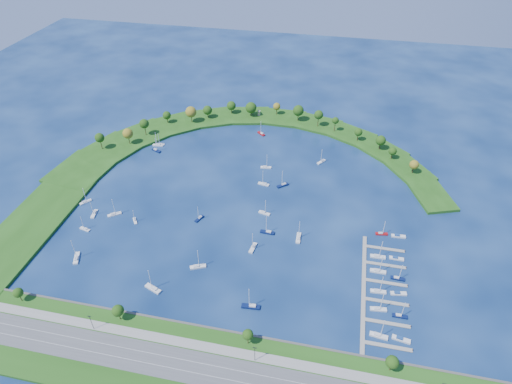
% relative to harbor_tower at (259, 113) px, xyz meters
% --- Properties ---
extents(ground, '(700.00, 700.00, 0.00)m').
position_rel_harbor_tower_xyz_m(ground, '(15.98, -116.06, -4.37)').
color(ground, '#071C44').
rests_on(ground, ground).
extents(south_shoreline, '(420.00, 43.10, 11.60)m').
position_rel_harbor_tower_xyz_m(south_shoreline, '(16.01, -238.94, -3.38)').
color(south_shoreline, '#214B14').
rests_on(south_shoreline, ground).
extents(breakwater, '(286.74, 247.64, 2.00)m').
position_rel_harbor_tower_xyz_m(breakwater, '(-30.35, -67.34, -3.38)').
color(breakwater, '#214B14').
rests_on(breakwater, ground).
extents(breakwater_trees, '(241.95, 92.04, 14.51)m').
position_rel_harbor_tower_xyz_m(breakwater_trees, '(-5.71, -25.49, 6.24)').
color(breakwater_trees, '#382314').
rests_on(breakwater_trees, breakwater).
extents(harbor_tower, '(2.60, 2.60, 4.64)m').
position_rel_harbor_tower_xyz_m(harbor_tower, '(0.00, 0.00, 0.00)').
color(harbor_tower, gray).
rests_on(harbor_tower, breakwater).
extents(dock_system, '(24.28, 82.00, 1.60)m').
position_rel_harbor_tower_xyz_m(dock_system, '(101.28, -177.06, -4.02)').
color(dock_system, gray).
rests_on(dock_system, ground).
extents(moored_boat_0, '(8.06, 4.14, 11.41)m').
position_rel_harbor_tower_xyz_m(moored_boat_0, '(29.95, -127.33, -3.48)').
color(moored_boat_0, silver).
rests_on(moored_boat_0, ground).
extents(moored_boat_1, '(8.39, 2.97, 12.09)m').
position_rel_harbor_tower_xyz_m(moored_boat_1, '(-69.26, -63.15, -3.46)').
color(moored_boat_1, silver).
rests_on(moored_boat_1, ground).
extents(moored_boat_2, '(8.18, 3.38, 11.67)m').
position_rel_harbor_tower_xyz_m(moored_boat_2, '(20.97, -75.89, -3.48)').
color(moored_boat_2, silver).
rests_on(moored_boat_2, ground).
extents(moored_boat_3, '(7.54, 7.03, 11.85)m').
position_rel_harbor_tower_xyz_m(moored_boat_3, '(7.89, -28.19, -3.47)').
color(moored_boat_3, maroon).
rests_on(moored_boat_3, ground).
extents(moored_boat_4, '(8.89, 2.85, 12.92)m').
position_rel_harbor_tower_xyz_m(moored_boat_4, '(35.36, -144.86, -3.44)').
color(moored_boat_4, '#0B1745').
rests_on(moored_boat_4, ground).
extents(moored_boat_5, '(9.77, 3.43, 14.10)m').
position_rel_harbor_tower_xyz_m(moored_boat_5, '(37.55, -201.37, -3.40)').
color(moored_boat_5, '#0B1745').
rests_on(moored_boat_5, ground).
extents(moored_boat_6, '(3.66, 8.92, 12.73)m').
position_rel_harbor_tower_xyz_m(moored_boat_6, '(29.57, -159.73, -3.45)').
color(moored_boat_6, silver).
rests_on(moored_boat_6, ground).
extents(moored_boat_7, '(2.92, 9.21, 13.40)m').
position_rel_harbor_tower_xyz_m(moored_boat_7, '(54.70, -146.00, -3.42)').
color(moored_boat_7, silver).
rests_on(moored_boat_7, ground).
extents(moored_boat_8, '(10.12, 6.12, 14.39)m').
position_rel_harbor_tower_xyz_m(moored_boat_8, '(-16.06, -200.91, -3.39)').
color(moored_boat_8, silver).
rests_on(moored_boat_8, ground).
extents(moored_boat_9, '(8.20, 7.53, 12.81)m').
position_rel_harbor_tower_xyz_m(moored_boat_9, '(36.89, -95.23, -3.44)').
color(moored_boat_9, '#0B1745').
rests_on(moored_boat_9, ground).
extents(moored_boat_10, '(5.98, 9.76, 13.90)m').
position_rel_harbor_tower_xyz_m(moored_boat_10, '(-67.86, -189.20, -3.41)').
color(moored_boat_10, silver).
rests_on(moored_boat_10, ground).
extents(moored_boat_11, '(4.74, 7.54, 10.75)m').
position_rel_harbor_tower_xyz_m(moored_boat_11, '(-9.50, -141.27, -3.50)').
color(moored_boat_11, '#0B1745').
rests_on(moored_boat_11, ground).
extents(moored_boat_12, '(9.29, 5.94, 13.28)m').
position_rel_harbor_tower_xyz_m(moored_boat_12, '(2.36, -180.90, -3.43)').
color(moored_boat_12, silver).
rests_on(moored_boat_12, ground).
extents(moored_boat_13, '(8.45, 7.25, 12.86)m').
position_rel_harbor_tower_xyz_m(moored_boat_13, '(-64.32, -148.96, -3.44)').
color(moored_boat_13, silver).
rests_on(moored_boat_13, ground).
extents(moored_boat_14, '(7.08, 2.47, 10.23)m').
position_rel_harbor_tower_xyz_m(moored_boat_14, '(-68.00, -61.45, -3.51)').
color(moored_boat_14, silver).
rests_on(moored_boat_14, ground).
extents(moored_boat_15, '(6.49, 7.79, 11.74)m').
position_rel_harbor_tower_xyz_m(moored_boat_15, '(60.65, -59.79, -3.47)').
color(moored_boat_15, silver).
rests_on(moored_boat_15, ground).
extents(moored_boat_16, '(5.20, 6.41, 9.59)m').
position_rel_harbor_tower_xyz_m(moored_boat_16, '(-48.82, -151.82, -3.53)').
color(moored_boat_16, silver).
rests_on(moored_boat_16, ground).
extents(moored_boat_17, '(3.74, 8.60, 12.23)m').
position_rel_harbor_tower_xyz_m(moored_boat_17, '(-77.39, -151.00, -3.46)').
color(moored_boat_17, silver).
rests_on(moored_boat_17, ground).
extents(moored_boat_18, '(8.49, 5.45, 12.14)m').
position_rel_harbor_tower_xyz_m(moored_boat_18, '(-67.56, -70.86, -3.46)').
color(moored_boat_18, '#0B1745').
rests_on(moored_boat_18, ground).
extents(moored_boat_19, '(8.30, 3.63, 11.80)m').
position_rel_harbor_tower_xyz_m(moored_boat_19, '(23.45, -96.65, -3.47)').
color(moored_boat_19, silver).
rests_on(moored_boat_19, ground).
extents(moored_boat_20, '(7.36, 3.59, 10.42)m').
position_rel_harbor_tower_xyz_m(moored_boat_20, '(-75.84, -165.52, -3.51)').
color(moored_boat_20, silver).
rests_on(moored_boat_20, ground).
extents(moored_boat_21, '(6.69, 7.67, 11.75)m').
position_rel_harbor_tower_xyz_m(moored_boat_21, '(-88.99, -141.17, -3.47)').
color(moored_boat_21, silver).
rests_on(moored_boat_21, ground).
extents(docked_boat_0, '(9.03, 3.60, 12.92)m').
position_rel_harbor_tower_xyz_m(docked_boat_0, '(101.49, -205.29, -3.44)').
color(docked_boat_0, silver).
rests_on(docked_boat_0, ground).
extents(docked_boat_1, '(9.00, 3.89, 1.78)m').
position_rel_harbor_tower_xyz_m(docked_boat_1, '(111.95, -205.03, -3.72)').
color(docked_boat_1, silver).
rests_on(docked_boat_1, ground).
extents(docked_boat_2, '(8.58, 3.22, 12.31)m').
position_rel_harbor_tower_xyz_m(docked_boat_2, '(101.50, -189.41, -3.46)').
color(docked_boat_2, silver).
rests_on(docked_boat_2, ground).
extents(docked_boat_3, '(7.51, 2.13, 11.03)m').
position_rel_harbor_tower_xyz_m(docked_boat_3, '(112.01, -191.41, -3.49)').
color(docked_boat_3, '#0B1745').
rests_on(docked_boat_3, ground).
extents(docked_boat_4, '(8.41, 2.82, 12.18)m').
position_rel_harbor_tower_xyz_m(docked_boat_4, '(101.50, -177.71, -3.46)').
color(docked_boat_4, silver).
rests_on(docked_boat_4, ground).
extents(docked_boat_5, '(8.71, 3.70, 1.72)m').
position_rel_harbor_tower_xyz_m(docked_boat_5, '(111.96, -176.85, -3.74)').
color(docked_boat_5, silver).
rests_on(docked_boat_5, ground).
extents(docked_boat_6, '(8.84, 2.65, 12.92)m').
position_rel_harbor_tower_xyz_m(docked_boat_6, '(101.49, -163.19, -3.44)').
color(docked_boat_6, silver).
rests_on(docked_boat_6, ground).
extents(docked_boat_7, '(7.76, 2.50, 11.27)m').
position_rel_harbor_tower_xyz_m(docked_boat_7, '(112.01, -166.26, -3.49)').
color(docked_boat_7, '#0B1745').
rests_on(docked_boat_7, ground).
extents(docked_boat_8, '(8.71, 2.67, 12.71)m').
position_rel_harbor_tower_xyz_m(docked_boat_8, '(101.49, -151.77, -3.45)').
color(docked_boat_8, silver).
rests_on(docked_boat_8, ground).
extents(docked_boat_9, '(8.21, 2.44, 1.67)m').
position_rel_harbor_tower_xyz_m(docked_boat_9, '(111.96, -150.94, -3.76)').
color(docked_boat_9, silver).
rests_on(docked_boat_9, ground).
extents(docked_boat_10, '(7.60, 3.21, 10.83)m').
position_rel_harbor_tower_xyz_m(docked_boat_10, '(103.92, -131.55, -3.50)').
color(docked_boat_10, maroon).
rests_on(docked_boat_10, ground).
extents(docked_boat_11, '(8.64, 2.94, 1.73)m').
position_rel_harbor_tower_xyz_m(docked_boat_11, '(113.86, -131.63, -3.74)').
color(docked_boat_11, silver).
rests_on(docked_boat_11, ground).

